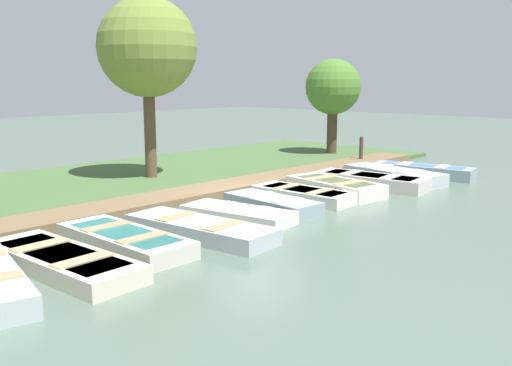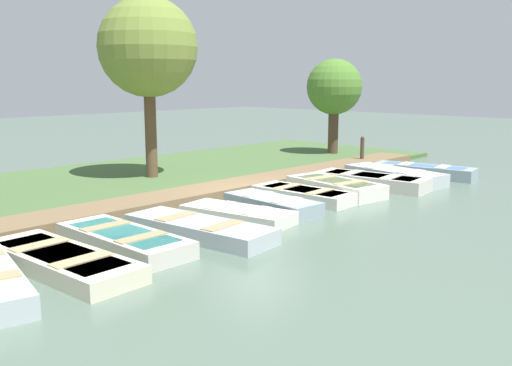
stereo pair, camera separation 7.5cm
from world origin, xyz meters
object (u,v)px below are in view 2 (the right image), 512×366
Objects in this scene: rowboat_4 at (237,214)px; rowboat_8 at (371,181)px; rowboat_10 at (424,171)px; rowboat_6 at (304,194)px; rowboat_5 at (272,204)px; rowboat_2 at (123,240)px; rowboat_1 at (61,260)px; rowboat_9 at (394,175)px; rowboat_3 at (199,228)px; rowboat_7 at (335,187)px; park_tree_left at (148,48)px; mooring_post_far at (362,151)px; park_tree_center at (334,88)px.

rowboat_8 reaches higher than rowboat_4.
rowboat_10 is (0.22, 3.00, -0.00)m from rowboat_8.
rowboat_8 is (-0.01, 5.87, 0.05)m from rowboat_4.
rowboat_4 is at bearing -86.17° from rowboat_6.
rowboat_8 is at bearing 92.47° from rowboat_5.
rowboat_2 is 4.51m from rowboat_5.
rowboat_1 is 1.02× the size of rowboat_9.
rowboat_8 reaches higher than rowboat_2.
rowboat_1 is 1.53m from rowboat_2.
rowboat_8 is at bearing 81.51° from rowboat_6.
rowboat_8 is at bearing -79.72° from rowboat_9.
rowboat_7 is (-0.63, 5.84, 0.03)m from rowboat_3.
rowboat_9 is 9.02m from park_tree_left.
rowboat_8 reaches higher than rowboat_3.
rowboat_4 is 0.80× the size of rowboat_8.
rowboat_7 is 4.61m from rowboat_10.
mooring_post_far is (-2.51, 5.23, 0.38)m from rowboat_7.
rowboat_2 is (-0.30, 1.50, 0.01)m from rowboat_1.
rowboat_2 and rowboat_3 have the same top height.
park_tree_center is (-4.97, 6.68, 2.76)m from rowboat_7.
rowboat_6 is 0.70× the size of park_tree_center.
rowboat_9 reaches higher than rowboat_1.
rowboat_9 is (-0.01, 10.50, 0.04)m from rowboat_2.
rowboat_3 is at bearing 74.85° from rowboat_2.
rowboat_1 is 1.11× the size of rowboat_2.
rowboat_1 is 1.01× the size of rowboat_8.
rowboat_8 reaches higher than rowboat_10.
park_tree_center is at bearing 149.37° from rowboat_10.
park_tree_center is at bearing 135.12° from rowboat_7.
rowboat_8 is at bearing -44.44° from park_tree_center.
rowboat_8 is (0.31, 2.96, 0.04)m from rowboat_6.
rowboat_7 is at bearing -104.81° from rowboat_8.
rowboat_6 is 7.01m from park_tree_left.
rowboat_4 is at bearing 89.35° from rowboat_2.
rowboat_7 is (0.10, 1.37, 0.05)m from rowboat_6.
rowboat_8 is at bearing -103.68° from rowboat_10.
rowboat_5 is at bearing -62.03° from park_tree_center.
mooring_post_far is (-2.66, 8.18, 0.40)m from rowboat_5.
rowboat_6 is 7.04m from mooring_post_far.
rowboat_6 reaches higher than rowboat_4.
rowboat_1 is at bearing -70.72° from park_tree_center.
rowboat_8 is (-0.42, 7.43, 0.03)m from rowboat_3.
rowboat_4 is at bearing -73.95° from mooring_post_far.
mooring_post_far reaches higher than rowboat_3.
rowboat_9 is (0.29, 4.41, 0.05)m from rowboat_6.
rowboat_9 is at bearing 43.47° from park_tree_left.
rowboat_6 is at bearing 91.23° from rowboat_1.
rowboat_7 is at bearing -84.29° from rowboat_9.
rowboat_3 is 1.61m from rowboat_4.
rowboat_9 is (-0.03, 7.33, 0.06)m from rowboat_4.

